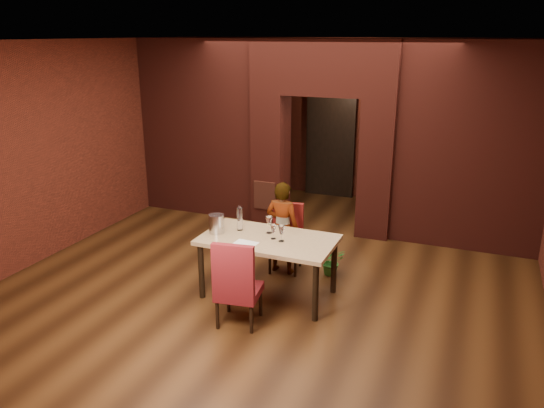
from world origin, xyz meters
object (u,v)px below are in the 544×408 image
(wine_glass_a, at_px, (269,225))
(wine_bucket, at_px, (217,224))
(wine_glass_c, at_px, (281,233))
(potted_plant, at_px, (331,261))
(chair_near, at_px, (239,281))
(water_bottle, at_px, (240,218))
(chair_far, at_px, (285,239))
(dining_table, at_px, (268,267))
(wine_glass_b, at_px, (273,232))
(person_seated, at_px, (282,228))

(wine_glass_a, xyz_separation_m, wine_bucket, (-0.64, -0.24, 0.01))
(wine_glass_c, xyz_separation_m, potted_plant, (0.40, 0.95, -0.71))
(chair_near, height_order, water_bottle, water_bottle)
(wine_glass_a, bearing_deg, chair_far, 90.59)
(water_bottle, bearing_deg, dining_table, -15.27)
(wine_glass_c, bearing_deg, water_bottle, 165.45)
(wine_glass_b, relative_size, wine_bucket, 0.78)
(person_seated, bearing_deg, dining_table, 99.86)
(dining_table, xyz_separation_m, chair_far, (-0.06, 0.80, 0.08))
(chair_far, distance_m, person_seated, 0.19)
(chair_near, xyz_separation_m, wine_glass_c, (0.25, 0.72, 0.37))
(chair_far, relative_size, water_bottle, 2.93)
(chair_far, distance_m, water_bottle, 0.92)
(wine_glass_b, xyz_separation_m, potted_plant, (0.52, 0.91, -0.70))
(chair_far, relative_size, person_seated, 0.72)
(chair_far, xyz_separation_m, water_bottle, (-0.39, -0.67, 0.48))
(wine_glass_a, xyz_separation_m, wine_glass_b, (0.13, -0.17, -0.02))
(wine_glass_c, relative_size, potted_plant, 0.53)
(wine_glass_a, relative_size, potted_plant, 0.57)
(wine_glass_b, height_order, wine_bucket, wine_bucket)
(person_seated, distance_m, wine_bucket, 1.05)
(chair_far, bearing_deg, person_seated, -124.57)
(chair_far, relative_size, potted_plant, 2.46)
(person_seated, bearing_deg, wine_glass_a, 96.38)
(chair_near, distance_m, wine_glass_b, 0.85)
(dining_table, xyz_separation_m, wine_glass_a, (-0.05, 0.16, 0.51))
(dining_table, relative_size, potted_plant, 4.34)
(chair_near, xyz_separation_m, water_bottle, (-0.40, 0.89, 0.43))
(chair_near, relative_size, person_seated, 0.80)
(dining_table, distance_m, chair_far, 0.80)
(chair_near, relative_size, wine_glass_c, 5.11)
(chair_far, bearing_deg, wine_bucket, -134.05)
(wine_glass_a, bearing_deg, person_seated, 93.35)
(wine_glass_a, bearing_deg, wine_glass_c, -39.63)
(person_seated, bearing_deg, chair_far, -113.31)
(person_seated, relative_size, wine_glass_c, 6.38)
(chair_far, distance_m, wine_glass_c, 0.98)
(wine_bucket, bearing_deg, chair_far, 54.18)
(chair_near, bearing_deg, potted_plant, -119.44)
(wine_glass_a, relative_size, wine_glass_c, 1.08)
(dining_table, distance_m, wine_glass_a, 0.54)
(dining_table, xyz_separation_m, wine_glass_c, (0.20, -0.04, 0.51))
(wine_glass_b, bearing_deg, chair_near, -99.49)
(person_seated, distance_m, wine_glass_a, 0.63)
(person_seated, height_order, potted_plant, person_seated)
(chair_far, bearing_deg, wine_glass_a, -97.64)
(chair_near, bearing_deg, wine_glass_a, -98.21)
(wine_glass_b, xyz_separation_m, wine_bucket, (-0.77, -0.07, 0.03))
(wine_bucket, bearing_deg, dining_table, 6.51)
(wine_glass_a, bearing_deg, potted_plant, 48.79)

